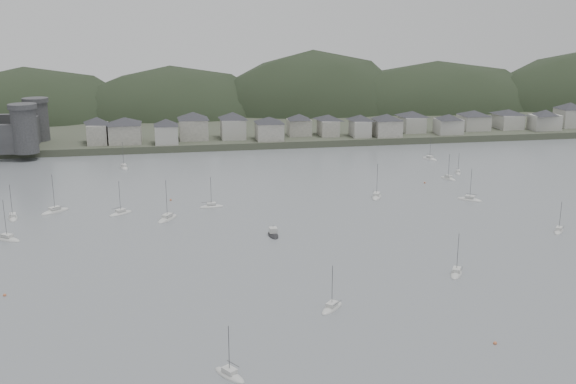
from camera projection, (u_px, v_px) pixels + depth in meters
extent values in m
plane|color=slate|center=(355.00, 318.00, 132.10)|extent=(900.00, 900.00, 0.00)
cube|color=#383D2D|center=(225.00, 108.00, 412.18)|extent=(900.00, 250.00, 3.00)
ellipsoid|color=black|center=(30.00, 139.00, 374.26)|extent=(138.98, 92.48, 81.13)
ellipsoid|color=black|center=(173.00, 134.00, 388.56)|extent=(132.08, 90.41, 79.74)
ellipsoid|color=black|center=(312.00, 135.00, 403.54)|extent=(133.88, 88.37, 101.41)
ellipsoid|color=black|center=(434.00, 128.00, 411.06)|extent=(165.81, 81.78, 82.55)
cylinder|color=#343436|center=(25.00, 131.00, 271.05)|extent=(10.00, 10.00, 18.00)
cylinder|color=#343436|center=(37.00, 122.00, 297.80)|extent=(10.00, 10.00, 17.00)
cube|color=#343436|center=(32.00, 132.00, 285.14)|extent=(3.50, 30.00, 12.00)
cube|color=gray|center=(98.00, 134.00, 292.07)|extent=(8.34, 12.91, 8.59)
pyramid|color=#2C2C31|center=(97.00, 120.00, 290.57)|extent=(15.78, 15.78, 3.01)
cube|color=gray|center=(125.00, 133.00, 293.50)|extent=(13.68, 13.35, 8.36)
pyramid|color=#2C2C31|center=(125.00, 121.00, 292.04)|extent=(20.07, 20.07, 2.93)
cube|color=#B0AEA5|center=(167.00, 134.00, 291.53)|extent=(9.78, 10.20, 8.08)
pyramid|color=#2C2C31|center=(166.00, 122.00, 290.12)|extent=(14.83, 14.83, 2.83)
cube|color=gray|center=(193.00, 129.00, 302.62)|extent=(12.59, 13.33, 9.09)
pyramid|color=#2C2C31|center=(193.00, 115.00, 301.03)|extent=(19.24, 19.24, 3.18)
cube|color=#B0AEA5|center=(233.00, 129.00, 304.23)|extent=(10.74, 12.17, 8.87)
pyramid|color=#2C2C31|center=(233.00, 115.00, 302.68)|extent=(17.01, 17.01, 3.10)
cube|color=gray|center=(269.00, 131.00, 300.82)|extent=(11.63, 12.09, 7.69)
pyramid|color=#2C2C31|center=(269.00, 120.00, 299.48)|extent=(17.61, 17.61, 2.69)
cube|color=gray|center=(299.00, 127.00, 311.71)|extent=(10.37, 9.35, 7.44)
pyramid|color=#2C2C31|center=(299.00, 117.00, 310.42)|extent=(14.65, 14.65, 2.60)
cube|color=gray|center=(328.00, 128.00, 311.75)|extent=(8.24, 12.20, 7.22)
pyramid|color=#2C2C31|center=(328.00, 117.00, 310.49)|extent=(15.17, 15.17, 2.53)
cube|color=#B0AEA5|center=(360.00, 128.00, 309.11)|extent=(8.06, 10.91, 7.46)
pyramid|color=#2C2C31|center=(360.00, 117.00, 307.81)|extent=(14.08, 14.08, 2.61)
cube|color=gray|center=(387.00, 128.00, 309.78)|extent=(11.73, 11.78, 7.66)
pyramid|color=#2C2C31|center=(387.00, 117.00, 308.45)|extent=(17.46, 17.46, 2.68)
cube|color=#B0AEA5|center=(412.00, 124.00, 321.90)|extent=(10.19, 13.02, 7.33)
pyramid|color=#2C2C31|center=(412.00, 114.00, 320.62)|extent=(17.23, 17.23, 2.57)
cube|color=#B0AEA5|center=(448.00, 126.00, 316.10)|extent=(11.70, 9.81, 6.88)
pyramid|color=#2C2C31|center=(449.00, 117.00, 314.91)|extent=(15.97, 15.97, 2.41)
cube|color=#B0AEA5|center=(473.00, 122.00, 327.39)|extent=(12.83, 12.48, 7.00)
pyramid|color=#2C2C31|center=(474.00, 113.00, 326.17)|extent=(18.79, 18.79, 2.45)
cube|color=#B0AEA5|center=(508.00, 121.00, 331.02)|extent=(11.07, 13.50, 6.97)
pyramid|color=#2C2C31|center=(509.00, 112.00, 329.81)|extent=(18.25, 18.25, 2.44)
cube|color=#B0AEA5|center=(545.00, 122.00, 326.27)|extent=(13.75, 9.12, 7.34)
pyramid|color=#2C2C31|center=(546.00, 112.00, 324.99)|extent=(16.97, 16.97, 2.57)
cube|color=#B0AEA5|center=(569.00, 118.00, 334.87)|extent=(11.37, 11.57, 9.05)
pyramid|color=#2C2C31|center=(570.00, 106.00, 333.29)|extent=(17.03, 17.03, 3.17)
ellipsoid|color=beige|center=(559.00, 231.00, 184.24)|extent=(6.03, 6.50, 1.35)
cube|color=beige|center=(559.00, 228.00, 183.99)|extent=(2.66, 2.75, 0.70)
cylinder|color=#3F3F42|center=(560.00, 216.00, 183.12)|extent=(0.12, 0.12, 8.41)
cylinder|color=#3F3F42|center=(564.00, 227.00, 183.11)|extent=(2.06, 2.36, 0.10)
ellipsoid|color=beige|center=(332.00, 309.00, 136.17)|extent=(6.74, 6.97, 1.47)
cube|color=beige|center=(332.00, 304.00, 135.90)|extent=(2.94, 2.98, 0.70)
cylinder|color=#3F3F42|center=(332.00, 287.00, 134.94)|extent=(0.12, 0.12, 9.18)
cylinder|color=#3F3F42|center=(337.00, 303.00, 135.00)|extent=(2.33, 2.48, 0.10)
ellipsoid|color=beige|center=(448.00, 179.00, 242.65)|extent=(4.87, 7.45, 1.42)
cube|color=beige|center=(448.00, 176.00, 242.39)|extent=(2.41, 2.91, 0.70)
cylinder|color=#3F3F42|center=(449.00, 167.00, 241.46)|extent=(0.12, 0.12, 8.90)
cylinder|color=#3F3F42|center=(448.00, 176.00, 241.04)|extent=(1.34, 2.99, 0.10)
ellipsoid|color=beige|center=(121.00, 214.00, 200.42)|extent=(7.81, 6.83, 1.58)
cube|color=beige|center=(121.00, 210.00, 200.14)|extent=(3.26, 3.07, 0.70)
cylinder|color=#3F3F42|center=(120.00, 197.00, 199.11)|extent=(0.12, 0.12, 9.89)
cylinder|color=#3F3F42|center=(117.00, 208.00, 200.63)|extent=(2.88, 2.25, 0.10)
ellipsoid|color=beige|center=(376.00, 197.00, 218.71)|extent=(6.25, 9.14, 1.75)
cube|color=beige|center=(377.00, 194.00, 218.41)|extent=(3.04, 3.60, 0.70)
cylinder|color=#3F3F42|center=(377.00, 180.00, 217.26)|extent=(0.12, 0.12, 10.96)
cylinder|color=#3F3F42|center=(373.00, 191.00, 219.51)|extent=(1.76, 3.62, 0.10)
ellipsoid|color=beige|center=(7.00, 240.00, 177.64)|extent=(8.70, 7.24, 1.73)
cube|color=beige|center=(7.00, 235.00, 177.34)|extent=(3.58, 3.30, 0.70)
cylinder|color=#3F3F42|center=(5.00, 220.00, 176.20)|extent=(0.12, 0.12, 10.84)
cylinder|color=#3F3F42|center=(1.00, 235.00, 176.13)|extent=(3.26, 2.32, 0.10)
ellipsoid|color=beige|center=(124.00, 168.00, 259.95)|extent=(4.53, 8.49, 1.62)
cube|color=beige|center=(124.00, 165.00, 259.66)|extent=(2.43, 3.19, 0.70)
cylinder|color=#3F3F42|center=(123.00, 155.00, 258.60)|extent=(0.12, 0.12, 10.13)
cylinder|color=#3F3F42|center=(122.00, 165.00, 258.11)|extent=(1.01, 3.56, 0.10)
ellipsoid|color=beige|center=(230.00, 376.00, 110.99)|extent=(5.89, 7.13, 1.42)
cube|color=beige|center=(229.00, 370.00, 110.73)|extent=(2.69, 2.93, 0.70)
cylinder|color=#3F3F42|center=(229.00, 351.00, 109.80)|extent=(0.12, 0.12, 8.87)
cylinder|color=#3F3F42|center=(233.00, 364.00, 111.71)|extent=(1.89, 2.69, 0.10)
ellipsoid|color=beige|center=(211.00, 207.00, 207.48)|extent=(7.77, 3.02, 1.52)
cube|color=beige|center=(211.00, 204.00, 207.21)|extent=(2.78, 1.88, 0.70)
cylinder|color=#3F3F42|center=(211.00, 192.00, 206.21)|extent=(0.12, 0.12, 9.50)
cylinder|color=#3F3F42|center=(207.00, 202.00, 206.93)|extent=(3.42, 0.37, 0.10)
ellipsoid|color=beige|center=(430.00, 159.00, 275.49)|extent=(5.39, 8.31, 1.59)
cube|color=beige|center=(430.00, 157.00, 275.21)|extent=(2.68, 3.24, 0.70)
cylinder|color=#3F3F42|center=(430.00, 147.00, 274.17)|extent=(0.12, 0.12, 9.93)
cylinder|color=#3F3F42|center=(430.00, 155.00, 276.42)|extent=(1.46, 3.34, 0.10)
ellipsoid|color=beige|center=(470.00, 200.00, 215.24)|extent=(7.81, 7.31, 1.62)
cube|color=beige|center=(470.00, 197.00, 214.95)|extent=(3.31, 3.22, 0.70)
cylinder|color=#3F3F42|center=(471.00, 184.00, 213.89)|extent=(0.12, 0.12, 10.15)
cylinder|color=#3F3F42|center=(472.00, 194.00, 215.91)|extent=(2.81, 2.49, 0.10)
ellipsoid|color=beige|center=(55.00, 212.00, 202.38)|extent=(8.93, 8.13, 1.84)
cube|color=beige|center=(55.00, 208.00, 202.07)|extent=(3.76, 3.61, 0.70)
cylinder|color=#3F3F42|center=(53.00, 193.00, 200.86)|extent=(0.12, 0.12, 11.47)
cylinder|color=#3F3F42|center=(58.00, 207.00, 201.14)|extent=(3.24, 2.72, 0.10)
ellipsoid|color=beige|center=(168.00, 219.00, 195.18)|extent=(7.38, 9.37, 1.84)
cube|color=beige|center=(167.00, 215.00, 194.87)|extent=(3.43, 3.81, 0.70)
cylinder|color=#3F3F42|center=(167.00, 200.00, 193.66)|extent=(0.12, 0.12, 11.52)
cylinder|color=#3F3F42|center=(170.00, 215.00, 193.54)|extent=(2.28, 3.57, 0.10)
ellipsoid|color=beige|center=(456.00, 274.00, 154.39)|extent=(6.10, 7.83, 1.54)
cube|color=beige|center=(457.00, 269.00, 154.12)|extent=(2.84, 3.17, 0.70)
cylinder|color=#3F3F42|center=(458.00, 253.00, 153.11)|extent=(0.12, 0.12, 9.59)
cylinder|color=#3F3F42|center=(462.00, 269.00, 152.98)|extent=(1.89, 3.00, 0.10)
ellipsoid|color=beige|center=(13.00, 218.00, 196.17)|extent=(4.19, 8.34, 1.60)
cube|color=beige|center=(13.00, 215.00, 195.89)|extent=(2.31, 3.10, 0.70)
cylinder|color=#3F3F42|center=(11.00, 201.00, 194.84)|extent=(0.12, 0.12, 9.98)
cylinder|color=#3F3F42|center=(10.00, 214.00, 194.36)|extent=(0.86, 3.53, 0.10)
ellipsoid|color=beige|center=(458.00, 173.00, 251.37)|extent=(3.64, 6.26, 1.19)
cube|color=beige|center=(458.00, 171.00, 251.14)|extent=(1.89, 2.39, 0.70)
cylinder|color=#3F3F42|center=(459.00, 163.00, 250.37)|extent=(0.12, 0.12, 7.46)
cylinder|color=#3F3F42|center=(456.00, 169.00, 251.92)|extent=(0.91, 2.59, 0.10)
ellipsoid|color=black|center=(273.00, 235.00, 181.18)|extent=(2.84, 7.30, 1.59)
cube|color=beige|center=(273.00, 230.00, 180.80)|extent=(2.09, 2.23, 1.40)
cylinder|color=#3F3F42|center=(273.00, 227.00, 180.57)|extent=(0.10, 0.10, 1.20)
sphere|color=#C76A42|center=(5.00, 295.00, 142.39)|extent=(0.70, 0.70, 0.70)
sphere|color=#C76A42|center=(171.00, 200.00, 214.95)|extent=(0.70, 0.70, 0.70)
sphere|color=#C76A42|center=(495.00, 343.00, 121.67)|extent=(0.70, 0.70, 0.70)
sphere|color=#C76A42|center=(425.00, 183.00, 236.83)|extent=(0.70, 0.70, 0.70)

